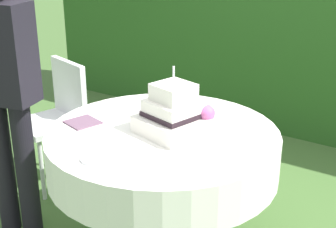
{
  "coord_description": "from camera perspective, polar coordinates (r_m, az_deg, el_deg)",
  "views": [
    {
      "loc": [
        1.3,
        -1.93,
        1.77
      ],
      "look_at": [
        0.03,
        0.01,
        0.86
      ],
      "focal_mm": 51.87,
      "sensor_mm": 36.0,
      "label": 1
    }
  ],
  "objects": [
    {
      "name": "serving_plate_far",
      "position": [
        2.42,
        7.71,
        -3.34
      ],
      "size": [
        0.13,
        0.13,
        0.01
      ],
      "primitive_type": "cylinder",
      "color": "white",
      "rests_on": "cake_table"
    },
    {
      "name": "cake_table",
      "position": [
        2.59,
        -0.61,
        -4.62
      ],
      "size": [
        1.23,
        1.23,
        0.76
      ],
      "color": "#4C4C51",
      "rests_on": "ground_plane"
    },
    {
      "name": "garden_chair",
      "position": [
        3.5,
        -12.77,
        0.29
      ],
      "size": [
        0.49,
        0.49,
        0.89
      ],
      "color": "white",
      "rests_on": "ground_plane"
    },
    {
      "name": "serving_plate_left",
      "position": [
        2.27,
        -8.56,
        -5.17
      ],
      "size": [
        0.14,
        0.14,
        0.01
      ],
      "primitive_type": "cylinder",
      "color": "white",
      "rests_on": "cake_table"
    },
    {
      "name": "wedding_cake",
      "position": [
        2.49,
        0.77,
        -0.02
      ],
      "size": [
        0.39,
        0.39,
        0.36
      ],
      "color": "white",
      "rests_on": "cake_table"
    },
    {
      "name": "napkin_stack",
      "position": [
        2.69,
        -10.0,
        -0.96
      ],
      "size": [
        0.2,
        0.2,
        0.01
      ],
      "primitive_type": "cube",
      "rotation": [
        0.0,
        0.0,
        -0.28
      ],
      "color": "#6B4C60",
      "rests_on": "cake_table"
    },
    {
      "name": "foliage_hedge",
      "position": [
        4.42,
        16.15,
        12.04
      ],
      "size": [
        5.29,
        0.54,
        2.23
      ],
      "primitive_type": "cube",
      "color": "#28561E",
      "rests_on": "ground_plane"
    },
    {
      "name": "standing_person",
      "position": [
        2.83,
        -18.67,
        2.97
      ],
      "size": [
        0.4,
        0.28,
        1.6
      ],
      "color": "black",
      "rests_on": "ground_plane"
    },
    {
      "name": "serving_plate_near",
      "position": [
        2.93,
        4.34,
        1.24
      ],
      "size": [
        0.1,
        0.1,
        0.01
      ],
      "primitive_type": "cylinder",
      "color": "white",
      "rests_on": "cake_table"
    }
  ]
}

